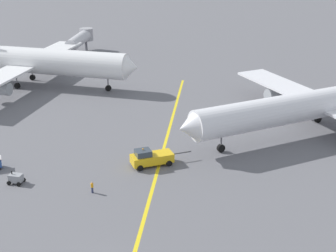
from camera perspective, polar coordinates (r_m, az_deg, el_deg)
taxiway_stripe at (r=61.48m, az=-2.84°, el=-10.85°), size 4.28×119.96×0.01m
airliner_at_gate_left at (r=114.99m, az=-15.30°, el=7.27°), size 48.30×46.27×16.61m
airliner_being_pushed at (r=88.93m, az=17.36°, el=2.47°), size 48.91×45.23×15.79m
pushback_tug at (r=74.03m, az=-2.01°, el=-3.68°), size 9.20×5.19×2.98m
gse_gpu_cart_small at (r=72.32m, az=-17.21°, el=-5.81°), size 2.32×1.91×1.90m
ground_crew_marshaller_foreground at (r=67.56m, az=-8.78°, el=-7.01°), size 0.36×0.36×1.65m
jet_bridge at (r=142.00m, az=-10.07°, el=9.94°), size 4.18×17.64×6.25m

